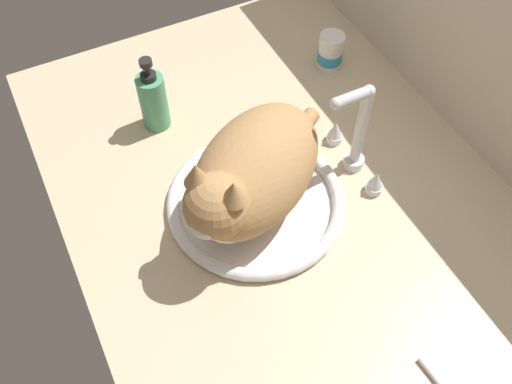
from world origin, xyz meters
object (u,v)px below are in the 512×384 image
at_px(faucet, 356,139).
at_px(pill_bottle, 330,52).
at_px(cat, 250,176).
at_px(sink_basin, 256,202).
at_px(soap_pump_bottle, 153,100).

relative_size(faucet, pill_bottle, 2.51).
bearing_deg(faucet, pill_bottle, 156.86).
xyz_separation_m(faucet, pill_bottle, (-0.26, 0.11, -0.04)).
relative_size(cat, pill_bottle, 4.53).
bearing_deg(pill_bottle, cat, -50.34).
distance_m(sink_basin, soap_pump_bottle, 0.29).
height_order(faucet, soap_pump_bottle, faucet).
relative_size(sink_basin, pill_bottle, 3.99).
relative_size(soap_pump_bottle, pill_bottle, 2.03).
height_order(sink_basin, pill_bottle, pill_bottle).
bearing_deg(pill_bottle, faucet, -23.14).
bearing_deg(sink_basin, cat, -57.05).
xyz_separation_m(cat, soap_pump_bottle, (-0.28, -0.07, -0.04)).
xyz_separation_m(soap_pump_bottle, pill_bottle, (0.01, 0.40, -0.03)).
height_order(cat, soap_pump_bottle, cat).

